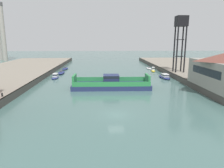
# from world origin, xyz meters

# --- Properties ---
(ground_plane) EXTENTS (400.00, 400.00, 0.00)m
(ground_plane) POSITION_xyz_m (0.00, 0.00, 0.00)
(ground_plane) COLOR #476B66
(chain_ferry) EXTENTS (18.87, 6.85, 3.30)m
(chain_ferry) POSITION_xyz_m (0.01, 18.45, 1.03)
(chain_ferry) COLOR navy
(chain_ferry) RESTS_ON ground
(moored_boat_near_left) EXTENTS (1.94, 5.78, 1.47)m
(moored_boat_near_left) POSITION_xyz_m (-16.62, 32.88, 0.57)
(moored_boat_near_left) COLOR navy
(moored_boat_near_left) RESTS_ON ground
(moored_boat_near_right) EXTENTS (1.83, 5.85, 0.93)m
(moored_boat_near_right) POSITION_xyz_m (16.98, 52.53, 0.23)
(moored_boat_near_right) COLOR white
(moored_boat_near_right) RESTS_ON ground
(moored_boat_mid_left) EXTENTS (2.13, 6.91, 1.02)m
(moored_boat_mid_left) POSITION_xyz_m (-17.05, 52.87, 0.27)
(moored_boat_mid_left) COLOR navy
(moored_boat_mid_left) RESTS_ON ground
(moored_boat_mid_right) EXTENTS (2.69, 7.96, 1.41)m
(moored_boat_mid_right) POSITION_xyz_m (17.12, 31.32, 0.52)
(moored_boat_mid_right) COLOR navy
(moored_boat_mid_right) RESTS_ON ground
(moored_boat_far_left) EXTENTS (1.99, 5.00, 1.62)m
(moored_boat_far_left) POSITION_xyz_m (16.99, 45.52, 0.61)
(moored_boat_far_left) COLOR yellow
(moored_boat_far_left) RESTS_ON ground
(moored_boat_far_right) EXTENTS (2.41, 7.26, 1.10)m
(moored_boat_far_right) POSITION_xyz_m (-16.59, 42.02, 0.31)
(moored_boat_far_right) COLOR navy
(moored_boat_far_right) RESTS_ON ground
(crane_tower) EXTENTS (3.35, 3.35, 17.32)m
(crane_tower) POSITION_xyz_m (22.41, 34.34, 15.15)
(crane_tower) COLOR black
(crane_tower) RESTS_ON quay_right
(bollard_left_aft) EXTENTS (0.32, 0.32, 0.71)m
(bollard_left_aft) POSITION_xyz_m (-20.26, 6.23, 1.90)
(bollard_left_aft) COLOR black
(bollard_left_aft) RESTS_ON quay_left
(bollard_right_aft) EXTENTS (0.32, 0.32, 0.71)m
(bollard_right_aft) POSITION_xyz_m (20.26, 5.69, 1.90)
(bollard_right_aft) COLOR black
(bollard_right_aft) RESTS_ON quay_right
(smokestack_distant_b) EXTENTS (2.69, 2.69, 31.66)m
(smokestack_distant_b) POSITION_xyz_m (-57.22, 90.37, 16.85)
(smokestack_distant_b) COLOR #9E998E
(smokestack_distant_b) RESTS_ON ground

